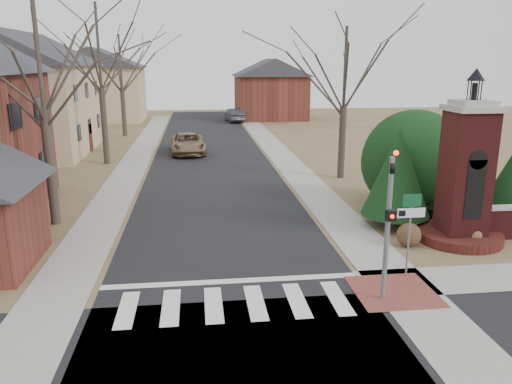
{
  "coord_description": "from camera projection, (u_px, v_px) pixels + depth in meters",
  "views": [
    {
      "loc": [
        -0.94,
        -12.11,
        6.7
      ],
      "look_at": [
        1.24,
        6.0,
        1.91
      ],
      "focal_mm": 35.0,
      "sensor_mm": 36.0,
      "label": 1
    }
  ],
  "objects": [
    {
      "name": "ground",
      "position": [
        237.0,
        318.0,
        13.44
      ],
      "size": [
        120.0,
        120.0,
        0.0
      ],
      "primitive_type": "plane",
      "color": "brown",
      "rests_on": "ground"
    },
    {
      "name": "main_street",
      "position": [
        211.0,
        161.0,
        34.56
      ],
      "size": [
        8.0,
        70.0,
        0.01
      ],
      "primitive_type": "cube",
      "color": "black",
      "rests_on": "ground"
    },
    {
      "name": "crosswalk_zone",
      "position": [
        235.0,
        304.0,
        14.2
      ],
      "size": [
        8.0,
        2.2,
        0.02
      ],
      "primitive_type": "cube",
      "color": "silver",
      "rests_on": "ground"
    },
    {
      "name": "stop_bar",
      "position": [
        231.0,
        281.0,
        15.64
      ],
      "size": [
        8.0,
        0.35,
        0.02
      ],
      "primitive_type": "cube",
      "color": "silver",
      "rests_on": "ground"
    },
    {
      "name": "sidewalk_right_main",
      "position": [
        285.0,
        159.0,
        35.16
      ],
      "size": [
        2.0,
        60.0,
        0.02
      ],
      "primitive_type": "cube",
      "color": "gray",
      "rests_on": "ground"
    },
    {
      "name": "sidewalk_left",
      "position": [
        134.0,
        163.0,
        33.96
      ],
      "size": [
        2.0,
        60.0,
        0.02
      ],
      "primitive_type": "cube",
      "color": "gray",
      "rests_on": "ground"
    },
    {
      "name": "curb_apron",
      "position": [
        394.0,
        292.0,
        14.95
      ],
      "size": [
        2.4,
        2.4,
        0.02
      ],
      "primitive_type": "cube",
      "color": "brown",
      "rests_on": "ground"
    },
    {
      "name": "traffic_signal_pole",
      "position": [
        389.0,
        214.0,
        13.82
      ],
      "size": [
        0.28,
        0.41,
        4.5
      ],
      "color": "slate",
      "rests_on": "ground"
    },
    {
      "name": "sign_post",
      "position": [
        410.0,
        219.0,
        15.49
      ],
      "size": [
        0.9,
        0.07,
        2.75
      ],
      "color": "slate",
      "rests_on": "ground"
    },
    {
      "name": "brick_gate_monument",
      "position": [
        464.0,
        186.0,
        18.72
      ],
      "size": [
        3.2,
        3.2,
        6.47
      ],
      "color": "#4F1717",
      "rests_on": "ground"
    },
    {
      "name": "house_stucco_left",
      "position": [
        23.0,
        91.0,
        36.63
      ],
      "size": [
        9.8,
        12.8,
        9.28
      ],
      "color": "tan",
      "rests_on": "ground"
    },
    {
      "name": "house_distant_left",
      "position": [
        98.0,
        83.0,
        57.06
      ],
      "size": [
        10.8,
        8.8,
        8.53
      ],
      "color": "tan",
      "rests_on": "ground"
    },
    {
      "name": "house_distant_right",
      "position": [
        270.0,
        88.0,
        59.52
      ],
      "size": [
        8.8,
        8.8,
        7.3
      ],
      "color": "maroon",
      "rests_on": "ground"
    },
    {
      "name": "evergreen_near",
      "position": [
        398.0,
        172.0,
        20.4
      ],
      "size": [
        2.8,
        2.8,
        4.1
      ],
      "color": "#473D33",
      "rests_on": "ground"
    },
    {
      "name": "evergreen_mid",
      "position": [
        459.0,
        158.0,
        21.86
      ],
      "size": [
        3.4,
        3.4,
        4.7
      ],
      "color": "#473D33",
      "rests_on": "ground"
    },
    {
      "name": "evergreen_mass",
      "position": [
        414.0,
        157.0,
        22.98
      ],
      "size": [
        4.8,
        4.8,
        4.8
      ],
      "primitive_type": "sphere",
      "color": "black",
      "rests_on": "ground"
    },
    {
      "name": "bare_tree_0",
      "position": [
        36.0,
        35.0,
        19.31
      ],
      "size": [
        8.05,
        8.05,
        11.15
      ],
      "color": "#473D33",
      "rests_on": "ground"
    },
    {
      "name": "bare_tree_1",
      "position": [
        98.0,
        40.0,
        31.71
      ],
      "size": [
        8.4,
        8.4,
        11.64
      ],
      "color": "#473D33",
      "rests_on": "ground"
    },
    {
      "name": "bare_tree_2",
      "position": [
        120.0,
        57.0,
        44.39
      ],
      "size": [
        7.35,
        7.35,
        10.19
      ],
      "color": "#473D33",
      "rests_on": "ground"
    },
    {
      "name": "bare_tree_3",
      "position": [
        346.0,
        61.0,
        27.96
      ],
      "size": [
        7.0,
        7.0,
        9.7
      ],
      "color": "#473D33",
      "rests_on": "ground"
    },
    {
      "name": "pickup_truck",
      "position": [
        188.0,
        143.0,
        37.23
      ],
      "size": [
        2.75,
        5.49,
        1.49
      ],
      "primitive_type": "imported",
      "rotation": [
        0.0,
        0.0,
        0.05
      ],
      "color": "#896B4A",
      "rests_on": "ground"
    },
    {
      "name": "distant_car",
      "position": [
        234.0,
        115.0,
        56.77
      ],
      "size": [
        2.15,
        4.74,
        1.51
      ],
      "primitive_type": "imported",
      "rotation": [
        0.0,
        0.0,
        3.26
      ],
      "color": "#33343A",
      "rests_on": "ground"
    },
    {
      "name": "dry_shrub_left",
      "position": [
        409.0,
        235.0,
        18.52
      ],
      "size": [
        0.89,
        0.89,
        0.89
      ],
      "primitive_type": "sphere",
      "color": "#4F3624",
      "rests_on": "ground"
    },
    {
      "name": "dry_shrub_right",
      "position": [
        472.0,
        233.0,
        18.82
      ],
      "size": [
        0.81,
        0.81,
        0.81
      ],
      "primitive_type": "sphere",
      "color": "brown",
      "rests_on": "ground"
    }
  ]
}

